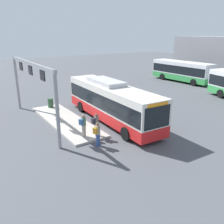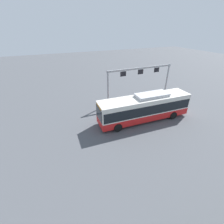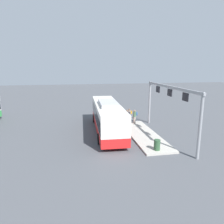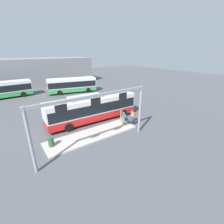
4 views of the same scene
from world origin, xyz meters
name	(u,v)px [view 4 (image 4 of 4)]	position (x,y,z in m)	size (l,w,h in m)	color
ground_plane	(93,120)	(0.00, 0.00, 0.00)	(120.00, 120.00, 0.00)	#4C4F54
platform_curb	(93,135)	(-1.96, -3.44, 0.08)	(10.00, 2.80, 0.16)	#B2ADA3
bus_main	(93,107)	(-0.01, 0.00, 1.81)	(11.82, 3.04, 3.46)	red
bus_background_left	(2,89)	(-8.84, 18.99, 1.78)	(10.12, 2.95, 3.10)	green
bus_background_right	(72,84)	(3.64, 15.51, 1.78)	(10.28, 4.67, 3.10)	green
person_boarding	(132,116)	(3.67, -3.49, 0.89)	(0.47, 0.60, 1.67)	#334C8C
person_waiting_near	(124,118)	(2.09, -3.72, 1.05)	(0.48, 0.60, 1.67)	gray
person_waiting_mid	(122,116)	(2.43, -2.87, 1.05)	(0.34, 0.52, 1.67)	gray
platform_sign_gantry	(96,110)	(-2.76, -5.74, 3.84)	(11.07, 0.24, 5.20)	gray
station_building	(33,72)	(-1.34, 29.24, 3.36)	(30.45, 8.00, 6.71)	gray
trash_bin	(51,142)	(-6.24, -3.18, 0.61)	(0.52, 0.52, 0.90)	#2D5133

